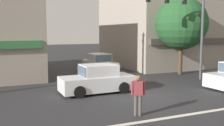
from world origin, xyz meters
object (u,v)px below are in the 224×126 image
Objects in this scene: sedan_crossing_rightbound at (99,64)px; pedestrian_mid_crossing at (138,93)px; street_tree at (181,24)px; sedan_waiting_far at (97,80)px; traffic_light_mast at (188,19)px.

pedestrian_mid_crossing is (-2.76, -11.57, 0.24)m from sedan_crossing_rightbound.
street_tree is 1.49× the size of sedan_waiting_far.
traffic_light_mast is at bearing 7.25° from sedan_waiting_far.
traffic_light_mast is 7.90m from sedan_waiting_far.
traffic_light_mast is at bearing -119.60° from street_tree.
sedan_waiting_far is 4.57m from pedestrian_mid_crossing.
street_tree reaches higher than pedestrian_mid_crossing.
street_tree is 9.65m from sedan_waiting_far.
sedan_waiting_far is 7.55m from sedan_crossing_rightbound.
sedan_waiting_far is at bearing -158.06° from street_tree.
sedan_crossing_rightbound is at bearing 146.98° from street_tree.
sedan_waiting_far is (-8.40, -3.38, -3.34)m from street_tree.
sedan_waiting_far is 2.47× the size of pedestrian_mid_crossing.
street_tree is 2.88m from traffic_light_mast.
pedestrian_mid_crossing is (0.06, -4.56, 0.24)m from sedan_waiting_far.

